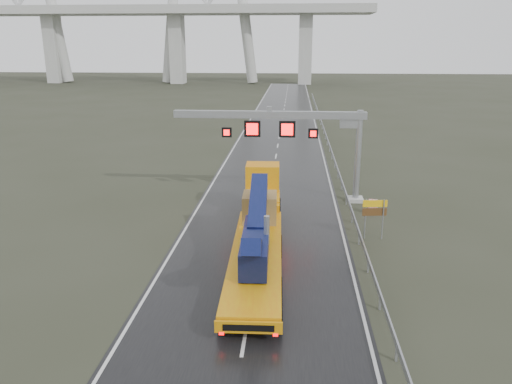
# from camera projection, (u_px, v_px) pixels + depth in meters

# --- Properties ---
(ground) EXTENTS (400.00, 400.00, 0.00)m
(ground) POSITION_uv_depth(u_px,v_px,m) (249.00, 315.00, 22.95)
(ground) COLOR #2D3021
(ground) RESTS_ON ground
(road) EXTENTS (11.00, 200.00, 0.02)m
(road) POSITION_uv_depth(u_px,v_px,m) (278.00, 146.00, 61.18)
(road) COLOR black
(road) RESTS_ON ground
(guardrail) EXTENTS (0.20, 140.00, 1.40)m
(guardrail) POSITION_uv_depth(u_px,v_px,m) (334.00, 159.00, 50.99)
(guardrail) COLOR gray
(guardrail) RESTS_ON ground
(sign_gantry) EXTENTS (14.90, 1.20, 7.42)m
(sign_gantry) POSITION_uv_depth(u_px,v_px,m) (296.00, 130.00, 38.40)
(sign_gantry) COLOR silver
(sign_gantry) RESTS_ON ground
(heavy_haul_truck) EXTENTS (3.23, 18.57, 4.34)m
(heavy_haul_truck) POSITION_uv_depth(u_px,v_px,m) (259.00, 219.00, 30.57)
(heavy_haul_truck) COLOR orange
(heavy_haul_truck) RESTS_ON ground
(exit_sign_pair) EXTENTS (1.54, 0.23, 2.65)m
(exit_sign_pair) POSITION_uv_depth(u_px,v_px,m) (375.00, 211.00, 31.47)
(exit_sign_pair) COLOR #A0A4A9
(exit_sign_pair) RESTS_ON ground
(striped_barrier) EXTENTS (0.70, 0.50, 1.07)m
(striped_barrier) POSITION_uv_depth(u_px,v_px,m) (373.00, 207.00, 36.56)
(striped_barrier) COLOR red
(striped_barrier) RESTS_ON ground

